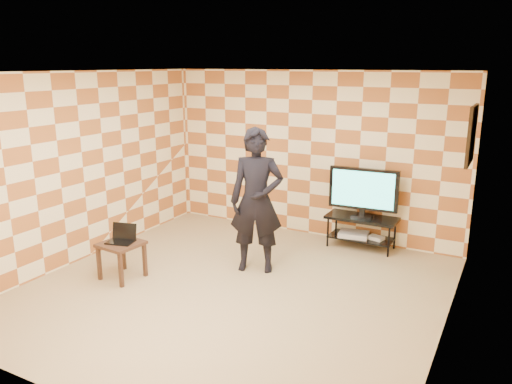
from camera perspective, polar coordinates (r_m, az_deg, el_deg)
floor at (r=6.48m, az=-2.55°, el=-11.09°), size 5.00×5.00×0.00m
wall_back at (r=8.22m, az=6.28°, el=4.27°), size 5.00×0.02×2.70m
wall_front at (r=4.17m, az=-20.66°, el=-6.73°), size 5.00×0.02×2.70m
wall_left at (r=7.58m, az=-19.17°, el=2.69°), size 0.02×5.00×2.70m
wall_right at (r=5.24m, az=21.53°, el=-2.55°), size 0.02×5.00×2.70m
ceiling at (r=5.85m, az=-2.85°, el=13.54°), size 5.00×5.00×0.02m
wall_art at (r=6.64m, az=23.43°, el=5.99°), size 0.04×0.72×0.72m
tv_stand at (r=7.91m, az=11.97°, el=-3.72°), size 1.08×0.49×0.50m
tv at (r=7.76m, az=12.17°, el=0.19°), size 1.06×0.22×0.77m
dvd_player at (r=7.96m, az=11.10°, el=-4.77°), size 0.48×0.37×0.07m
game_console at (r=7.91m, az=13.55°, el=-5.11°), size 0.26×0.22×0.05m
side_table at (r=6.89m, az=-15.15°, el=-6.30°), size 0.54×0.54×0.50m
laptop at (r=6.88m, az=-15.06°, el=-5.07°), size 0.40×0.35×0.23m
person at (r=6.75m, az=0.07°, el=-1.01°), size 0.84×0.70×1.98m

